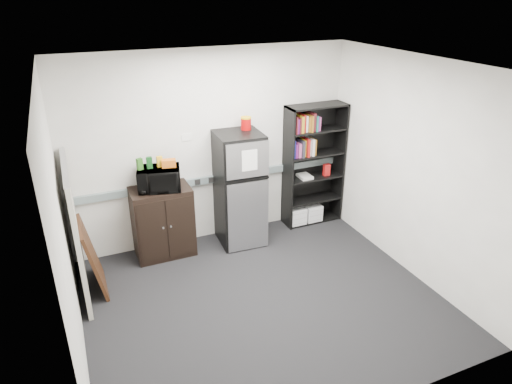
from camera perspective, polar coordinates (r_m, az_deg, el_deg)
floor at (r=5.54m, az=0.91°, el=-13.38°), size 4.00×4.00×0.00m
wall_back at (r=6.36m, az=-5.51°, el=5.50°), size 4.00×0.02×2.70m
wall_right at (r=5.89m, az=19.07°, el=2.66°), size 0.02×3.50×2.70m
wall_left at (r=4.49m, az=-23.05°, el=-4.85°), size 0.02×3.50×2.70m
ceiling at (r=4.44m, az=1.14°, el=15.37°), size 4.00×3.50×0.02m
electrical_raceway at (r=6.49m, az=-5.27°, el=1.66°), size 3.92×0.05×0.10m
wall_note at (r=6.20m, az=-8.66°, el=6.78°), size 0.14×0.00×0.10m
bookshelf at (r=6.91m, az=7.07°, el=3.66°), size 0.90×0.34×1.85m
cubicle_partition at (r=5.69m, az=-21.58°, el=-4.48°), size 0.06×1.30×1.62m
cabinet at (r=6.29m, az=-11.56°, el=-3.68°), size 0.78×0.52×0.98m
microwave at (r=6.01m, az=-12.03°, el=1.62°), size 0.61×0.48×0.30m
snack_box_a at (r=5.93m, az=-14.34°, el=3.41°), size 0.08×0.07×0.15m
snack_box_b at (r=5.95m, az=-13.19°, el=3.59°), size 0.07×0.05×0.15m
snack_box_c at (r=5.97m, az=-11.96°, el=3.74°), size 0.07×0.05×0.14m
snack_bag at (r=5.95m, az=-10.86°, el=3.55°), size 0.19×0.13×0.10m
refrigerator at (r=6.35m, az=-2.05°, el=0.33°), size 0.64×0.66×1.62m
coffee_can at (r=6.21m, az=-1.27°, el=8.69°), size 0.14×0.14×0.19m
framed_poster at (r=5.83m, az=-19.71°, el=-7.61°), size 0.21×0.69×0.88m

